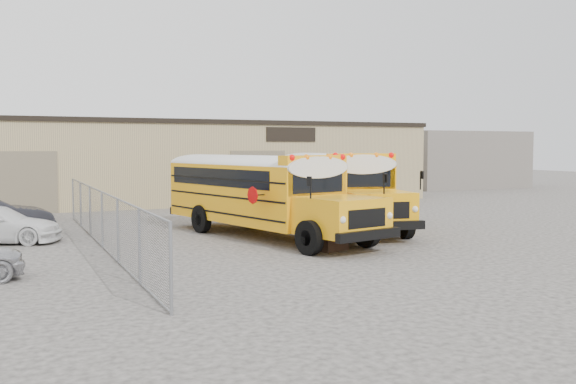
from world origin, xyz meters
name	(u,v)px	position (x,y,z in m)	size (l,w,h in m)	color
ground	(314,249)	(0.00, 0.00, 0.00)	(120.00, 120.00, 0.00)	#33312E
warehouse	(165,161)	(0.00, 19.99, 2.37)	(30.20, 10.20, 4.67)	tan
chainlink_fence	(102,219)	(-6.00, 3.00, 0.90)	(0.07, 18.07, 1.81)	gray
distant_building_right	(449,160)	(24.00, 24.00, 2.20)	(10.00, 8.00, 4.40)	slate
school_bus_left	(178,181)	(-1.91, 9.39, 1.72)	(4.77, 10.43, 2.97)	#FFAB12
school_bus_right	(295,176)	(4.55, 11.27, 1.74)	(4.20, 10.53, 3.00)	#FFA80B
tarp_bundle	(328,227)	(0.32, -0.35, 0.74)	(1.19, 1.13, 1.44)	black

